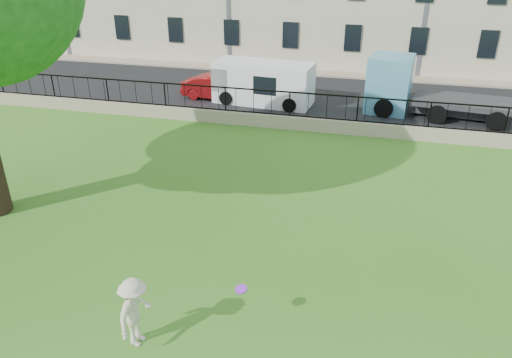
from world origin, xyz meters
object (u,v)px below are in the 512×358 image
(man, at_px, (135,312))
(blue_truck, at_px, (437,89))
(frisbee, at_px, (241,289))
(white_van, at_px, (263,83))
(red_sedan, at_px, (218,88))

(man, xyz_separation_m, blue_truck, (7.26, 17.22, 0.52))
(man, distance_m, frisbee, 2.31)
(white_van, bearing_deg, man, -79.87)
(red_sedan, xyz_separation_m, blue_truck, (11.00, 0.00, 0.73))
(blue_truck, bearing_deg, man, -105.52)
(white_van, relative_size, blue_truck, 0.78)
(man, height_order, frisbee, man)
(man, relative_size, red_sedan, 0.44)
(white_van, bearing_deg, red_sedan, -174.00)
(man, bearing_deg, red_sedan, 17.44)
(red_sedan, relative_size, blue_truck, 0.59)
(frisbee, relative_size, blue_truck, 0.04)
(man, xyz_separation_m, frisbee, (2.06, 1.03, 0.21))
(blue_truck, bearing_deg, white_van, -172.67)
(man, relative_size, blue_truck, 0.26)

